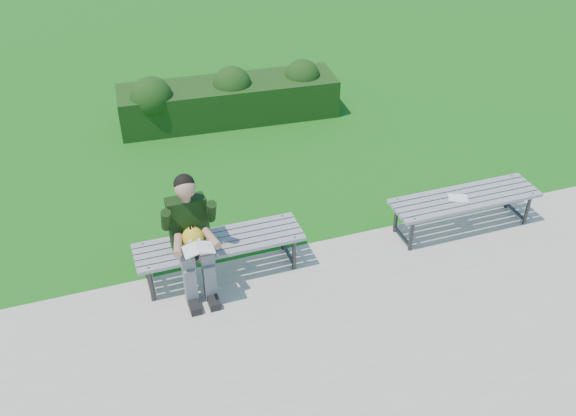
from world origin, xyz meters
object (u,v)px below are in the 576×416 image
Objects in this scene: hedge at (227,97)px; bench_right at (465,200)px; bench_left at (219,245)px; seated_boy at (191,233)px; paper_sheet at (458,198)px.

bench_right is (1.92, -3.74, 0.04)m from hedge.
seated_boy is at bearing -162.88° from bench_left.
hedge is at bearing 74.33° from bench_left.
bench_left is 1.00× the size of bench_right.
seated_boy reaches higher than bench_right.
bench_right is 3.25m from seated_boy.
hedge is 1.90× the size of bench_left.
bench_left is 1.37× the size of seated_boy.
hedge is 2.60× the size of seated_boy.
bench_left is 0.43m from seated_boy.
bench_left and bench_right have the same top height.
paper_sheet is at bearing -2.37° from bench_left.
seated_boy reaches higher than hedge.
bench_left is at bearing 17.12° from seated_boy.
bench_left is 2.94m from bench_right.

